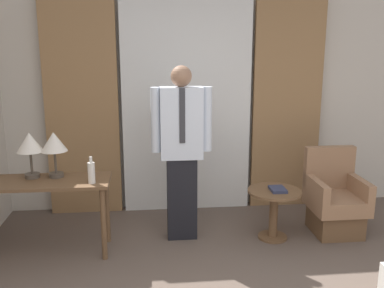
{
  "coord_description": "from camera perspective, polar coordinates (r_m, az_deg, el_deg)",
  "views": [
    {
      "loc": [
        -0.45,
        -2.08,
        1.98
      ],
      "look_at": [
        -0.04,
        1.93,
        1.04
      ],
      "focal_mm": 40.0,
      "sensor_mm": 36.0,
      "label": 1
    }
  ],
  "objects": [
    {
      "name": "book",
      "position": [
        4.46,
        11.36,
        -5.94
      ],
      "size": [
        0.15,
        0.2,
        0.03
      ],
      "color": "#2D334C",
      "rests_on": "side_table"
    },
    {
      "name": "bottle_by_lamp",
      "position": [
        4.03,
        -13.27,
        -3.69
      ],
      "size": [
        0.07,
        0.07,
        0.25
      ],
      "color": "silver",
      "rests_on": "desk"
    },
    {
      "name": "desk",
      "position": [
        4.3,
        -19.25,
        -6.1
      ],
      "size": [
        1.26,
        0.49,
        0.74
      ],
      "color": "brown",
      "rests_on": "ground_plane"
    },
    {
      "name": "curtain_drape_right",
      "position": [
        5.3,
        12.54,
        5.34
      ],
      "size": [
        0.83,
        0.06,
        2.58
      ],
      "color": "#997047",
      "rests_on": "ground_plane"
    },
    {
      "name": "side_table",
      "position": [
        4.53,
        10.85,
        -8.08
      ],
      "size": [
        0.55,
        0.55,
        0.53
      ],
      "color": "brown",
      "rests_on": "ground_plane"
    },
    {
      "name": "person",
      "position": [
        4.29,
        -1.39,
        -0.35
      ],
      "size": [
        0.61,
        0.21,
        1.79
      ],
      "color": "black",
      "rests_on": "ground_plane"
    },
    {
      "name": "table_lamp_right",
      "position": [
        4.25,
        -17.93,
        -0.01
      ],
      "size": [
        0.25,
        0.25,
        0.44
      ],
      "color": "#4C4238",
      "rests_on": "desk"
    },
    {
      "name": "wall_back",
      "position": [
        5.18,
        -0.83,
        6.13
      ],
      "size": [
        10.0,
        0.06,
        2.7
      ],
      "color": "beige",
      "rests_on": "ground_plane"
    },
    {
      "name": "armchair",
      "position": [
        4.87,
        18.47,
        -7.34
      ],
      "size": [
        0.55,
        0.58,
        0.9
      ],
      "color": "brown",
      "rests_on": "ground_plane"
    },
    {
      "name": "curtain_sheer_center",
      "position": [
        5.05,
        -0.7,
        5.28
      ],
      "size": [
        1.51,
        0.06,
        2.58
      ],
      "color": "white",
      "rests_on": "ground_plane"
    },
    {
      "name": "table_lamp_left",
      "position": [
        4.3,
        -20.83,
        -0.08
      ],
      "size": [
        0.25,
        0.25,
        0.44
      ],
      "color": "#4C4238",
      "rests_on": "desk"
    },
    {
      "name": "curtain_drape_left",
      "position": [
        5.09,
        -14.48,
        4.92
      ],
      "size": [
        0.83,
        0.06,
        2.58
      ],
      "color": "#997047",
      "rests_on": "ground_plane"
    }
  ]
}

